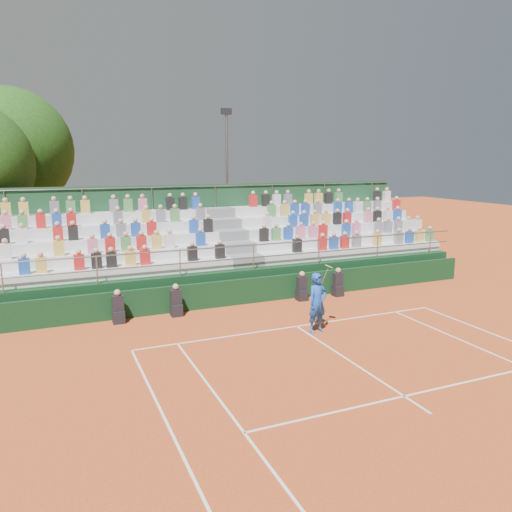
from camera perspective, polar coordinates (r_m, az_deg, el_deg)
name	(u,v)px	position (r m, az deg, el deg)	size (l,w,h in m)	color
ground	(297,326)	(17.05, 4.67, -8.03)	(90.00, 90.00, 0.00)	#C24D20
courtside_wall	(259,290)	(19.67, 0.34, -3.87)	(20.00, 0.15, 1.00)	black
line_officials	(240,296)	(18.91, -1.83, -4.56)	(9.22, 0.40, 1.19)	black
grandstand	(230,260)	(22.46, -2.94, -0.45)	(20.00, 5.20, 4.40)	black
tennis_player	(317,303)	(16.34, 7.04, -5.30)	(0.93, 0.61, 2.22)	#184AB5
tree_east	(9,150)	(28.87, -26.36, 10.78)	(6.29, 6.29, 9.16)	#352313
floodlight_mast	(227,171)	(29.76, -3.34, 9.73)	(0.60, 0.25, 8.42)	gray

